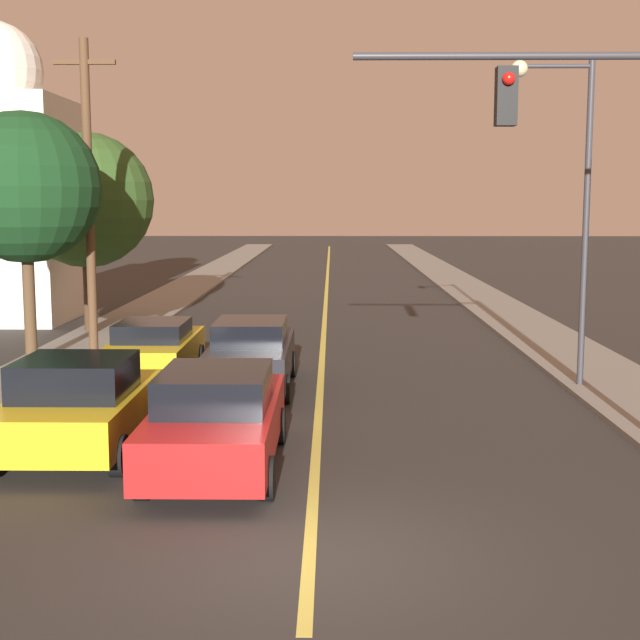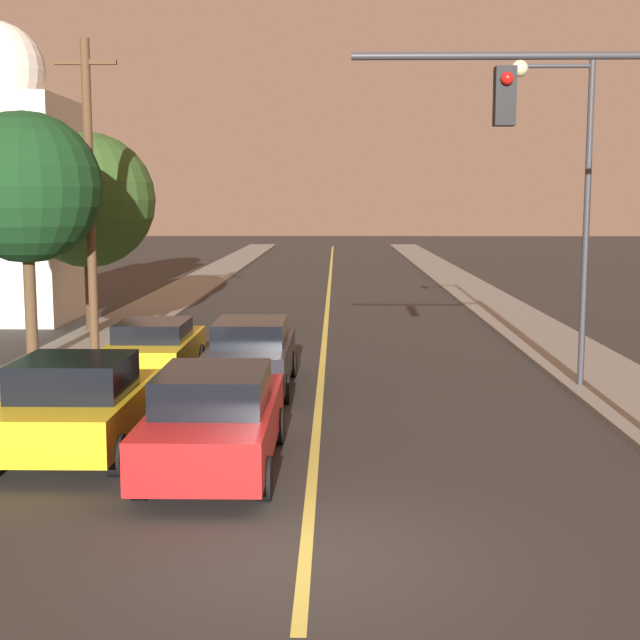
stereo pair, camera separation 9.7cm
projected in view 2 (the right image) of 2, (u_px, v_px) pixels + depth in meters
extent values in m
plane|color=#2D2B28|center=(305.00, 556.00, 10.56)|extent=(200.00, 200.00, 0.00)
cube|color=#2D2B28|center=(330.00, 283.00, 46.24)|extent=(10.95, 80.00, 0.01)
cube|color=#D1C14C|center=(330.00, 283.00, 46.24)|extent=(0.16, 76.00, 0.00)
cube|color=gray|center=(201.00, 281.00, 46.36)|extent=(2.50, 80.00, 0.12)
cube|color=gray|center=(459.00, 282.00, 46.11)|extent=(2.50, 80.00, 0.12)
cube|color=red|center=(215.00, 426.00, 13.95)|extent=(1.85, 4.76, 0.74)
cube|color=black|center=(213.00, 388.00, 13.67)|extent=(1.63, 2.14, 0.56)
cylinder|color=black|center=(177.00, 425.00, 15.47)|extent=(0.22, 0.63, 0.63)
cylinder|color=black|center=(278.00, 426.00, 15.44)|extent=(0.22, 0.63, 0.63)
cylinder|color=black|center=(140.00, 478.00, 12.55)|extent=(0.22, 0.63, 0.63)
cylinder|color=black|center=(264.00, 478.00, 12.52)|extent=(0.22, 0.63, 0.63)
cube|color=black|center=(252.00, 359.00, 19.89)|extent=(1.72, 4.61, 0.78)
cube|color=black|center=(251.00, 332.00, 19.62)|extent=(1.52, 2.07, 0.50)
cylinder|color=black|center=(223.00, 364.00, 21.37)|extent=(0.22, 0.62, 0.62)
cylinder|color=black|center=(292.00, 364.00, 21.34)|extent=(0.22, 0.62, 0.62)
cylinder|color=black|center=(206.00, 389.00, 18.54)|extent=(0.22, 0.62, 0.62)
cylinder|color=black|center=(285.00, 389.00, 18.51)|extent=(0.22, 0.62, 0.62)
cube|color=gold|center=(78.00, 413.00, 14.83)|extent=(1.99, 4.05, 0.71)
cube|color=black|center=(74.00, 376.00, 14.58)|extent=(1.75, 1.82, 0.61)
cylinder|color=black|center=(47.00, 416.00, 16.14)|extent=(0.22, 0.65, 0.65)
cylinder|color=black|center=(151.00, 416.00, 16.10)|extent=(0.22, 0.65, 0.65)
cylinder|color=black|center=(117.00, 455.00, 13.61)|extent=(0.22, 0.65, 0.65)
cube|color=gold|center=(155.00, 352.00, 21.12)|extent=(1.78, 4.24, 0.67)
cube|color=black|center=(153.00, 330.00, 20.88)|extent=(1.57, 1.91, 0.43)
cylinder|color=black|center=(133.00, 356.00, 22.48)|extent=(0.22, 0.61, 0.61)
cylinder|color=black|center=(199.00, 356.00, 22.45)|extent=(0.22, 0.61, 0.61)
cylinder|color=black|center=(106.00, 376.00, 19.88)|extent=(0.22, 0.61, 0.61)
cylinder|color=black|center=(181.00, 377.00, 19.85)|extent=(0.22, 0.61, 0.61)
cylinder|color=#333338|center=(523.00, 56.00, 13.72)|extent=(5.29, 0.12, 0.12)
cube|color=black|center=(505.00, 96.00, 13.81)|extent=(0.32, 0.28, 0.90)
sphere|color=red|center=(507.00, 78.00, 13.59)|extent=(0.20, 0.20, 0.20)
cylinder|color=#333338|center=(586.00, 225.00, 19.46)|extent=(0.14, 0.14, 7.09)
cylinder|color=#333338|center=(556.00, 66.00, 19.03)|extent=(1.55, 0.09, 0.09)
sphere|color=beige|center=(520.00, 68.00, 19.05)|extent=(0.36, 0.36, 0.36)
cylinder|color=#513823|center=(90.00, 200.00, 23.19)|extent=(0.24, 0.24, 8.19)
cube|color=#513823|center=(85.00, 62.00, 22.73)|extent=(1.60, 0.12, 0.12)
cylinder|color=#4C3823|center=(31.00, 302.00, 22.43)|extent=(0.30, 0.30, 3.10)
sphere|color=#143819|center=(26.00, 187.00, 22.05)|extent=(3.75, 3.75, 3.75)
cylinder|color=#3D2B1C|center=(90.00, 289.00, 28.25)|extent=(0.34, 0.34, 2.63)
sphere|color=#2D4C1E|center=(87.00, 200.00, 27.88)|extent=(4.23, 4.23, 4.23)
cube|color=silver|center=(2.00, 211.00, 31.37)|extent=(4.93, 4.93, 7.74)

